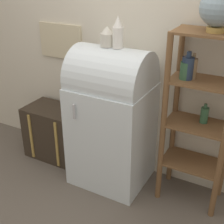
{
  "coord_description": "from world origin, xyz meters",
  "views": [
    {
      "loc": [
        1.27,
        -2.07,
        2.05
      ],
      "look_at": [
        0.0,
        0.24,
        0.76
      ],
      "focal_mm": 50.0,
      "sensor_mm": 36.0,
      "label": 1
    }
  ],
  "objects": [
    {
      "name": "ground_plane",
      "position": [
        0.0,
        0.0,
        0.0
      ],
      "size": [
        12.0,
        12.0,
        0.0
      ],
      "primitive_type": "plane",
      "color": "#60564C"
    },
    {
      "name": "wall_back",
      "position": [
        -0.01,
        0.57,
        1.35
      ],
      "size": [
        7.0,
        0.09,
        2.7
      ],
      "color": "beige",
      "rests_on": "ground_plane"
    },
    {
      "name": "suitcase_trunk",
      "position": [
        -0.76,
        0.31,
        0.3
      ],
      "size": [
        0.64,
        0.42,
        0.59
      ],
      "color": "#33281E",
      "rests_on": "ground_plane"
    },
    {
      "name": "refrigerator",
      "position": [
        -0.0,
        0.24,
        0.71
      ],
      "size": [
        0.71,
        0.65,
        1.38
      ],
      "color": "silver",
      "rests_on": "ground_plane"
    },
    {
      "name": "globe",
      "position": [
        0.83,
        0.32,
        1.74
      ],
      "size": [
        0.27,
        0.27,
        0.31
      ],
      "color": "#AD8942",
      "rests_on": "shelf_unit"
    },
    {
      "name": "vase_left",
      "position": [
        -0.05,
        0.25,
        1.46
      ],
      "size": [
        0.12,
        0.12,
        0.17
      ],
      "color": "beige",
      "rests_on": "refrigerator"
    },
    {
      "name": "vase_center",
      "position": [
        0.06,
        0.24,
        1.5
      ],
      "size": [
        0.09,
        0.09,
        0.27
      ],
      "color": "white",
      "rests_on": "refrigerator"
    },
    {
      "name": "shelf_unit",
      "position": [
        0.77,
        0.35,
        0.93
      ],
      "size": [
        0.56,
        0.36,
        1.57
      ],
      "color": "brown",
      "rests_on": "ground_plane"
    }
  ]
}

